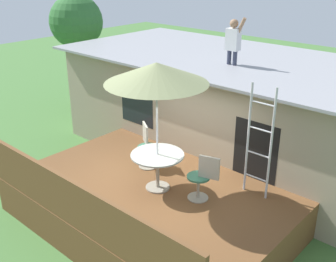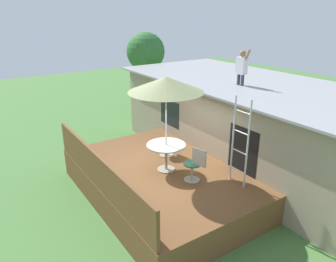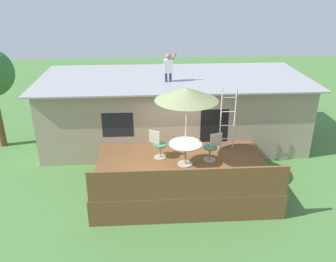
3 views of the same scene
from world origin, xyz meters
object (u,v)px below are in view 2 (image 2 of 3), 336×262
patio_chair_right (195,165)px  person_figure (242,65)px  patio_umbrella (166,84)px  patio_table (166,150)px  backyard_tree (146,53)px  patio_chair_left (166,140)px  step_ladder (240,142)px

patio_chair_right → person_figure: bearing=-81.1°
patio_umbrella → person_figure: size_ratio=2.29×
person_figure → patio_table: bearing=-83.4°
patio_table → patio_umbrella: bearing=-138.8°
patio_table → patio_chair_right: (0.90, 0.25, -0.13)m
patio_umbrella → patio_chair_right: patio_umbrella is taller
person_figure → backyard_tree: size_ratio=0.28×
patio_table → patio_chair_left: bearing=146.4°
person_figure → patio_chair_right: size_ratio=1.21×
person_figure → patio_chair_right: bearing=-65.3°
patio_umbrella → backyard_tree: size_ratio=0.65×
patio_table → backyard_tree: bearing=153.7°
patio_table → patio_umbrella: (-0.00, -0.00, 1.76)m
person_figure → patio_chair_right: 3.62m
step_ladder → patio_chair_left: 2.54m
backyard_tree → person_figure: bearing=-4.5°
person_figure → backyard_tree: (-6.71, 0.53, -0.36)m
patio_table → patio_chair_left: 1.02m
patio_chair_left → patio_chair_right: (1.74, -0.31, 0.00)m
patio_chair_right → backyard_tree: bearing=-37.9°
patio_chair_right → backyard_tree: size_ratio=0.23×
step_ladder → patio_chair_left: (-2.40, -0.54, -0.64)m
step_ladder → backyard_tree: 8.99m
patio_umbrella → backyard_tree: backyard_tree is taller
patio_table → patio_chair_left: (-0.84, 0.56, -0.13)m
patio_umbrella → patio_chair_right: size_ratio=2.76×
patio_chair_left → backyard_tree: bearing=-171.7°
patio_umbrella → step_ladder: (1.55, 1.10, -1.25)m
patio_chair_right → backyard_tree: (-7.95, 3.23, 1.69)m
step_ladder → person_figure: (-1.89, 1.86, 1.41)m
patio_table → patio_umbrella: patio_umbrella is taller
patio_table → backyard_tree: 8.02m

